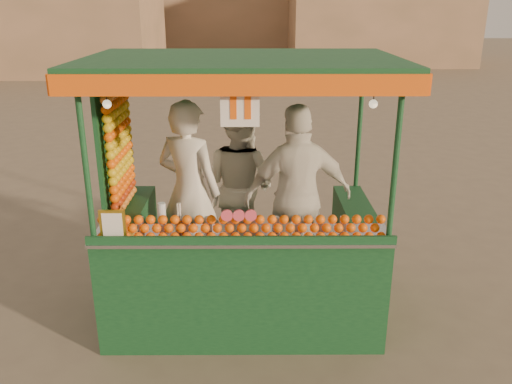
{
  "coord_description": "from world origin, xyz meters",
  "views": [
    {
      "loc": [
        0.49,
        -4.92,
        3.02
      ],
      "look_at": [
        0.51,
        -0.2,
        1.32
      ],
      "focal_mm": 36.78,
      "sensor_mm": 36.0,
      "label": 1
    }
  ],
  "objects_px": {
    "vendor_left": "(189,191)",
    "vendor_middle": "(241,184)",
    "vendor_right": "(298,197)",
    "juice_cart": "(236,241)"
  },
  "relations": [
    {
      "from": "vendor_left",
      "to": "vendor_middle",
      "type": "height_order",
      "value": "vendor_left"
    },
    {
      "from": "vendor_left",
      "to": "vendor_right",
      "type": "relative_size",
      "value": 1.01
    },
    {
      "from": "vendor_middle",
      "to": "vendor_right",
      "type": "bearing_deg",
      "value": 175.3
    },
    {
      "from": "juice_cart",
      "to": "vendor_right",
      "type": "height_order",
      "value": "juice_cart"
    },
    {
      "from": "juice_cart",
      "to": "vendor_right",
      "type": "distance_m",
      "value": 0.75
    },
    {
      "from": "juice_cart",
      "to": "vendor_left",
      "type": "xyz_separation_m",
      "value": [
        -0.48,
        0.34,
        0.4
      ]
    },
    {
      "from": "vendor_left",
      "to": "vendor_middle",
      "type": "bearing_deg",
      "value": -118.87
    },
    {
      "from": "vendor_left",
      "to": "vendor_right",
      "type": "bearing_deg",
      "value": -164.87
    },
    {
      "from": "juice_cart",
      "to": "vendor_middle",
      "type": "bearing_deg",
      "value": 87.27
    },
    {
      "from": "juice_cart",
      "to": "vendor_right",
      "type": "xyz_separation_m",
      "value": [
        0.61,
        0.17,
        0.39
      ]
    }
  ]
}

